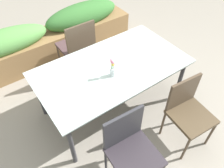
% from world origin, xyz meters
% --- Properties ---
extents(ground_plane, '(12.00, 12.00, 0.00)m').
position_xyz_m(ground_plane, '(0.00, 0.00, 0.00)').
color(ground_plane, gray).
extents(dining_table, '(1.84, 1.03, 0.74)m').
position_xyz_m(dining_table, '(0.08, 0.05, 0.69)').
color(dining_table, '#B2C6C1').
rests_on(dining_table, ground).
extents(chair_near_right, '(0.48, 0.48, 0.87)m').
position_xyz_m(chair_near_right, '(0.50, -0.84, 0.51)').
color(chair_near_right, '#4E3E29').
rests_on(chair_near_right, ground).
extents(chair_far_side, '(0.47, 0.47, 0.95)m').
position_xyz_m(chair_far_side, '(0.07, 0.92, 0.55)').
color(chair_far_side, '#51393C').
rests_on(chair_far_side, ground).
extents(chair_near_left, '(0.49, 0.49, 0.90)m').
position_xyz_m(chair_near_left, '(-0.33, -0.83, 0.53)').
color(chair_near_left, '#2F2930').
rests_on(chair_near_left, ground).
extents(flower_vase, '(0.07, 0.06, 0.26)m').
position_xyz_m(flower_vase, '(-0.01, -0.09, 0.85)').
color(flower_vase, silver).
rests_on(flower_vase, dining_table).
extents(planter_box, '(3.02, 0.53, 0.79)m').
position_xyz_m(planter_box, '(-0.12, 1.59, 0.37)').
color(planter_box, olive).
rests_on(planter_box, ground).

